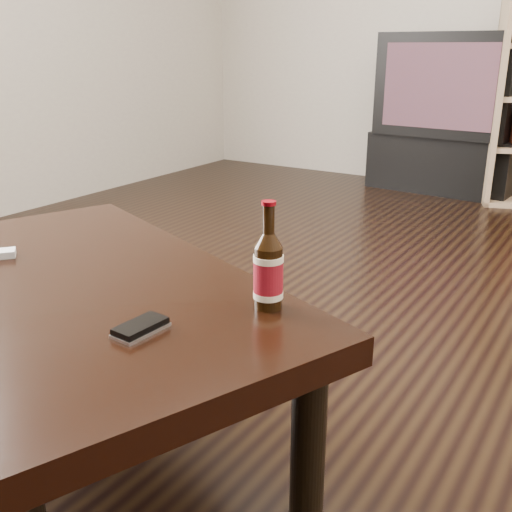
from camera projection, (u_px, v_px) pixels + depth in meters
The scene contains 6 objects.
floor at pixel (320, 383), 1.86m from camera, with size 5.00×6.00×0.01m, color black.
tv_stand at pixel (445, 162), 4.29m from camera, with size 0.99×0.50×0.40m, color black.
tv at pixel (453, 84), 4.12m from camera, with size 0.94×0.62×0.68m.
coffee_table at pixel (73, 304), 1.42m from camera, with size 1.43×1.13×0.47m.
beer_bottle at pixel (268, 271), 1.23m from camera, with size 0.07×0.07×0.23m.
phone at pixel (141, 328), 1.14m from camera, with size 0.06×0.11×0.02m.
Camera 1 is at (0.71, -1.47, 0.98)m, focal length 42.00 mm.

